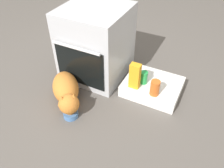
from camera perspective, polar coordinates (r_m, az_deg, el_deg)
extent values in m
plane|color=#56514C|center=(2.09, -7.72, -4.08)|extent=(8.00, 8.00, 0.00)
cube|color=#B7BABF|center=(2.20, -3.96, 10.20)|extent=(0.57, 0.59, 0.69)
cube|color=black|center=(2.04, -8.06, 4.21)|extent=(0.48, 0.01, 0.38)
cylinder|color=silver|center=(1.90, -9.13, 8.86)|extent=(0.45, 0.02, 0.02)
cube|color=white|center=(2.15, 10.07, -0.66)|extent=(0.51, 0.41, 0.11)
cylinder|color=#4C7AB7|center=(1.95, -10.29, -7.48)|extent=(0.12, 0.12, 0.05)
sphere|color=brown|center=(1.94, -10.35, -7.14)|extent=(0.07, 0.07, 0.07)
ellipsoid|color=#C6752D|center=(2.05, -11.55, -0.82)|extent=(0.41, 0.42, 0.22)
sphere|color=#C6752D|center=(1.86, -10.73, -4.92)|extent=(0.17, 0.17, 0.17)
cone|color=#C6752D|center=(1.82, -9.54, -3.26)|extent=(0.06, 0.06, 0.08)
cone|color=#C6752D|center=(1.82, -12.41, -3.78)|extent=(0.06, 0.06, 0.08)
cylinder|color=#C6752D|center=(2.32, -12.31, 2.95)|extent=(0.25, 0.27, 0.10)
sphere|color=#C6752D|center=(2.03, -9.09, -4.52)|extent=(0.06, 0.06, 0.06)
sphere|color=#C6752D|center=(2.03, -12.53, -5.15)|extent=(0.06, 0.06, 0.06)
cylinder|color=green|center=(2.06, 7.98, 1.63)|extent=(0.07, 0.07, 0.12)
cylinder|color=#D16023|center=(1.95, 10.71, -0.94)|extent=(0.08, 0.08, 0.14)
cube|color=orange|center=(1.97, 5.75, 2.03)|extent=(0.09, 0.06, 0.24)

